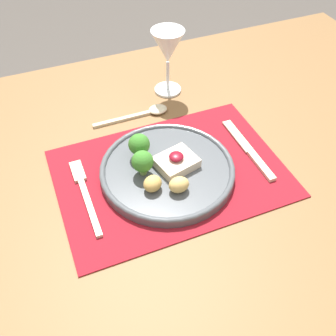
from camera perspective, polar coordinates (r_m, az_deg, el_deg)
name	(u,v)px	position (r m, az deg, el deg)	size (l,w,h in m)	color
ground_plane	(169,326)	(1.48, 0.22, -21.95)	(8.00, 8.00, 0.00)	#4C4742
dining_table	(170,201)	(0.88, 0.34, -4.78)	(1.54, 1.00, 0.78)	brown
placemat	(171,173)	(0.81, 0.37, -0.74)	(0.46, 0.32, 0.00)	maroon
dinner_plate	(166,170)	(0.79, -0.23, -0.24)	(0.27, 0.27, 0.07)	#4C5156
fork	(84,191)	(0.79, -12.06, -3.21)	(0.02, 0.20, 0.01)	beige
knife	(251,153)	(0.86, 11.95, 2.18)	(0.02, 0.20, 0.01)	beige
spoon	(147,112)	(0.95, -3.03, 8.09)	(0.18, 0.04, 0.01)	beige
wine_glass_near	(168,49)	(0.97, -0.04, 16.85)	(0.08, 0.08, 0.16)	white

